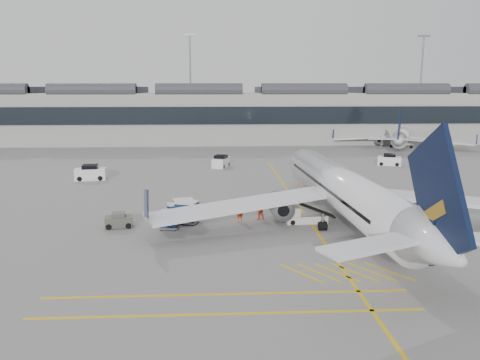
{
  "coord_description": "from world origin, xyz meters",
  "views": [
    {
      "loc": [
        1.45,
        -36.18,
        12.18
      ],
      "look_at": [
        3.55,
        5.07,
        4.0
      ],
      "focal_mm": 35.0,
      "sensor_mm": 36.0,
      "label": 1
    }
  ],
  "objects_px": {
    "airliner_main": "(345,191)",
    "ramp_agent_a": "(240,211)",
    "pushback_tug": "(119,221)",
    "ramp_agent_b": "(259,210)",
    "baggage_cart_a": "(184,209)",
    "belt_loader": "(305,216)"
  },
  "relations": [
    {
      "from": "airliner_main",
      "to": "ramp_agent_a",
      "type": "bearing_deg",
      "value": 170.15
    },
    {
      "from": "baggage_cart_a",
      "to": "ramp_agent_a",
      "type": "height_order",
      "value": "baggage_cart_a"
    },
    {
      "from": "baggage_cart_a",
      "to": "ramp_agent_b",
      "type": "relative_size",
      "value": 1.21
    },
    {
      "from": "ramp_agent_a",
      "to": "pushback_tug",
      "type": "xyz_separation_m",
      "value": [
        -10.83,
        -1.23,
        -0.38
      ]
    },
    {
      "from": "airliner_main",
      "to": "baggage_cart_a",
      "type": "height_order",
      "value": "airliner_main"
    },
    {
      "from": "ramp_agent_a",
      "to": "baggage_cart_a",
      "type": "bearing_deg",
      "value": 145.01
    },
    {
      "from": "airliner_main",
      "to": "pushback_tug",
      "type": "distance_m",
      "value": 20.38
    },
    {
      "from": "airliner_main",
      "to": "belt_loader",
      "type": "bearing_deg",
      "value": 166.74
    },
    {
      "from": "belt_loader",
      "to": "ramp_agent_b",
      "type": "bearing_deg",
      "value": 159.19
    },
    {
      "from": "ramp_agent_b",
      "to": "baggage_cart_a",
      "type": "bearing_deg",
      "value": -13.04
    },
    {
      "from": "ramp_agent_a",
      "to": "pushback_tug",
      "type": "relative_size",
      "value": 0.76
    },
    {
      "from": "belt_loader",
      "to": "pushback_tug",
      "type": "bearing_deg",
      "value": 178.7
    },
    {
      "from": "baggage_cart_a",
      "to": "airliner_main",
      "type": "bearing_deg",
      "value": -19.36
    },
    {
      "from": "baggage_cart_a",
      "to": "pushback_tug",
      "type": "distance_m",
      "value": 5.9
    },
    {
      "from": "belt_loader",
      "to": "baggage_cart_a",
      "type": "relative_size",
      "value": 2.06
    },
    {
      "from": "ramp_agent_b",
      "to": "pushback_tug",
      "type": "bearing_deg",
      "value": -6.23
    },
    {
      "from": "ramp_agent_a",
      "to": "ramp_agent_b",
      "type": "distance_m",
      "value": 2.0
    },
    {
      "from": "ramp_agent_a",
      "to": "pushback_tug",
      "type": "distance_m",
      "value": 10.91
    },
    {
      "from": "belt_loader",
      "to": "ramp_agent_a",
      "type": "bearing_deg",
      "value": 171.18
    },
    {
      "from": "ramp_agent_a",
      "to": "pushback_tug",
      "type": "bearing_deg",
      "value": 156.79
    },
    {
      "from": "airliner_main",
      "to": "ramp_agent_b",
      "type": "relative_size",
      "value": 20.84
    },
    {
      "from": "airliner_main",
      "to": "ramp_agent_b",
      "type": "distance_m",
      "value": 8.05
    }
  ]
}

